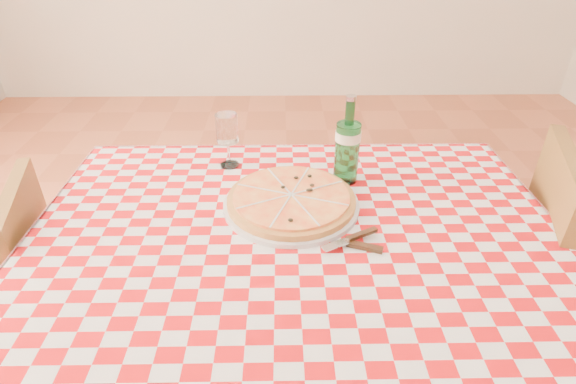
# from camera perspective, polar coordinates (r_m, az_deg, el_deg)

# --- Properties ---
(dining_table) EXTENTS (1.20, 0.80, 0.75)m
(dining_table) POSITION_cam_1_polar(r_m,az_deg,el_deg) (1.17, 1.03, -8.14)
(dining_table) COLOR brown
(dining_table) RESTS_ON ground
(tablecloth) EXTENTS (1.30, 0.90, 0.01)m
(tablecloth) POSITION_cam_1_polar(r_m,az_deg,el_deg) (1.11, 1.08, -4.43)
(tablecloth) COLOR #AF0A0E
(tablecloth) RESTS_ON dining_table
(chair_near) EXTENTS (0.52, 0.52, 0.90)m
(chair_near) POSITION_cam_1_polar(r_m,az_deg,el_deg) (1.55, 31.81, -9.35)
(chair_near) COLOR brown
(chair_near) RESTS_ON ground
(chair_far) EXTENTS (0.46, 0.46, 0.82)m
(chair_far) POSITION_cam_1_polar(r_m,az_deg,el_deg) (1.55, -31.38, -11.33)
(chair_far) COLOR brown
(chair_far) RESTS_ON ground
(pizza_plate) EXTENTS (0.46, 0.46, 0.05)m
(pizza_plate) POSITION_cam_1_polar(r_m,az_deg,el_deg) (1.17, 0.41, -0.89)
(pizza_plate) COLOR gold
(pizza_plate) RESTS_ON tablecloth
(water_bottle) EXTENTS (0.09, 0.09, 0.25)m
(water_bottle) POSITION_cam_1_polar(r_m,az_deg,el_deg) (1.25, 7.61, 6.55)
(water_bottle) COLOR #1A682D
(water_bottle) RESTS_ON tablecloth
(wine_glass) EXTENTS (0.07, 0.07, 0.17)m
(wine_glass) POSITION_cam_1_polar(r_m,az_deg,el_deg) (1.35, -7.66, 6.48)
(wine_glass) COLOR white
(wine_glass) RESTS_ON tablecloth
(cutlery) EXTENTS (0.23, 0.20, 0.02)m
(cutlery) POSITION_cam_1_polar(r_m,az_deg,el_deg) (1.05, 7.51, -6.19)
(cutlery) COLOR silver
(cutlery) RESTS_ON tablecloth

